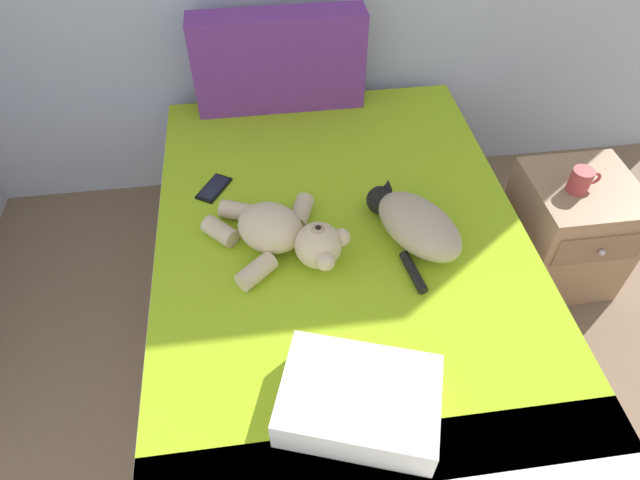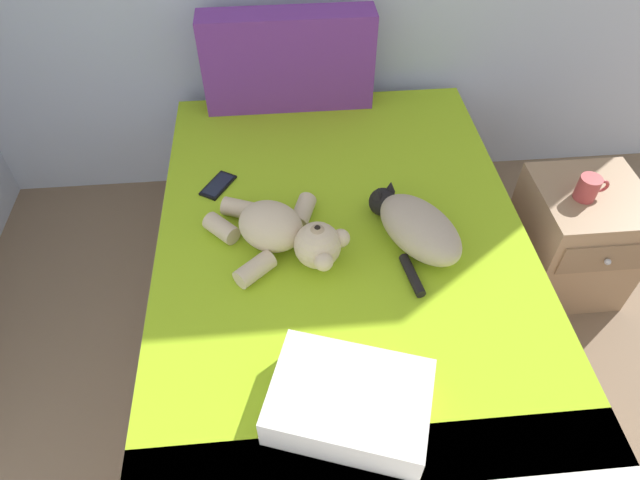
{
  "view_description": "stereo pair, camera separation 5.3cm",
  "coord_description": "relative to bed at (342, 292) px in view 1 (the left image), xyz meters",
  "views": [
    {
      "loc": [
        1.31,
        2.06,
        1.89
      ],
      "look_at": [
        1.47,
        3.28,
        0.58
      ],
      "focal_mm": 30.71,
      "sensor_mm": 36.0,
      "label": 1
    },
    {
      "loc": [
        1.36,
        2.05,
        1.89
      ],
      "look_at": [
        1.47,
        3.28,
        0.58
      ],
      "focal_mm": 30.71,
      "sensor_mm": 36.0,
      "label": 2
    }
  ],
  "objects": [
    {
      "name": "patterned_cushion",
      "position": [
        -0.14,
        0.86,
        0.48
      ],
      "size": [
        0.71,
        0.14,
        0.41
      ],
      "color": "#72338C",
      "rests_on": "bed"
    },
    {
      "name": "throw_pillow",
      "position": [
        -0.06,
        -0.6,
        0.33
      ],
      "size": [
        0.47,
        0.39,
        0.11
      ],
      "primitive_type": "cube",
      "rotation": [
        0.0,
        0.0,
        -0.33
      ],
      "color": "white",
      "rests_on": "bed"
    },
    {
      "name": "mug",
      "position": [
        0.93,
        0.18,
        0.28
      ],
      "size": [
        0.12,
        0.08,
        0.09
      ],
      "color": "#B23F3F",
      "rests_on": "nightstand"
    },
    {
      "name": "teddy_bear",
      "position": [
        -0.2,
        0.0,
        0.34
      ],
      "size": [
        0.49,
        0.4,
        0.16
      ],
      "color": "beige",
      "rests_on": "bed"
    },
    {
      "name": "nightstand",
      "position": [
        0.98,
        0.2,
        -0.01
      ],
      "size": [
        0.41,
        0.44,
        0.5
      ],
      "color": "#9E7A56",
      "rests_on": "ground_plane"
    },
    {
      "name": "bed",
      "position": [
        0.0,
        0.0,
        0.0
      ],
      "size": [
        1.32,
        1.92,
        0.53
      ],
      "color": "#9E7A56",
      "rests_on": "ground_plane"
    },
    {
      "name": "cat",
      "position": [
        0.23,
        -0.01,
        0.34
      ],
      "size": [
        0.33,
        0.44,
        0.15
      ],
      "color": "tan",
      "rests_on": "bed"
    },
    {
      "name": "cell_phone",
      "position": [
        -0.44,
        0.33,
        0.28
      ],
      "size": [
        0.14,
        0.16,
        0.01
      ],
      "color": "black",
      "rests_on": "bed"
    }
  ]
}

